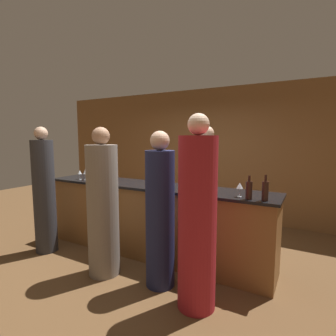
# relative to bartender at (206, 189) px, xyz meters

# --- Properties ---
(ground_plane) EXTENTS (14.00, 14.00, 0.00)m
(ground_plane) POSITION_rel_bartender_xyz_m (-0.57, -0.76, -0.92)
(ground_plane) COLOR brown
(back_wall) EXTENTS (8.00, 0.06, 2.80)m
(back_wall) POSITION_rel_bartender_xyz_m (-0.57, 1.54, 0.48)
(back_wall) COLOR brown
(back_wall) RESTS_ON ground_plane
(bar_counter) EXTENTS (3.58, 0.65, 1.06)m
(bar_counter) POSITION_rel_bartender_xyz_m (-0.57, -0.76, -0.38)
(bar_counter) COLOR brown
(bar_counter) RESTS_ON ground_plane
(bartender) EXTENTS (0.30, 0.30, 1.93)m
(bartender) POSITION_rel_bartender_xyz_m (0.00, 0.00, 0.00)
(bartender) COLOR #4C6B93
(bartender) RESTS_ON ground_plane
(guest_0) EXTENTS (0.34, 0.34, 1.83)m
(guest_0) POSITION_rel_bartender_xyz_m (-0.03, -1.40, -0.06)
(guest_0) COLOR #1E234C
(guest_0) RESTS_ON ground_plane
(guest_1) EXTENTS (0.32, 0.32, 1.91)m
(guest_1) POSITION_rel_bartender_xyz_m (-2.05, -1.45, -0.02)
(guest_1) COLOR #2D2D33
(guest_1) RESTS_ON ground_plane
(guest_2) EXTENTS (0.39, 0.39, 1.98)m
(guest_2) POSITION_rel_bartender_xyz_m (0.50, -1.57, 0.00)
(guest_2) COLOR maroon
(guest_2) RESTS_ON ground_plane
(guest_3) EXTENTS (0.40, 0.40, 1.88)m
(guest_3) POSITION_rel_bartender_xyz_m (-0.80, -1.52, -0.05)
(guest_3) COLOR gray
(guest_3) RESTS_ON ground_plane
(wine_bottle_0) EXTENTS (0.07, 0.07, 0.31)m
(wine_bottle_0) POSITION_rel_bartender_xyz_m (-0.35, -0.51, 0.27)
(wine_bottle_0) COLOR black
(wine_bottle_0) RESTS_ON bar_counter
(wine_bottle_1) EXTENTS (0.07, 0.07, 0.29)m
(wine_bottle_1) POSITION_rel_bartender_xyz_m (1.05, -0.97, 0.26)
(wine_bottle_1) COLOR black
(wine_bottle_1) RESTS_ON bar_counter
(wine_bottle_2) EXTENTS (0.07, 0.07, 0.27)m
(wine_bottle_2) POSITION_rel_bartender_xyz_m (0.88, -1.00, 0.25)
(wine_bottle_2) COLOR black
(wine_bottle_2) RESTS_ON bar_counter
(wine_glass_0) EXTENTS (0.07, 0.07, 0.14)m
(wine_glass_0) POSITION_rel_bartender_xyz_m (0.31, -0.93, 0.25)
(wine_glass_0) COLOR silver
(wine_glass_0) RESTS_ON bar_counter
(wine_glass_1) EXTENTS (0.08, 0.08, 0.17)m
(wine_glass_1) POSITION_rel_bartender_xyz_m (0.76, -0.92, 0.28)
(wine_glass_1) COLOR silver
(wine_glass_1) RESTS_ON bar_counter
(wine_glass_2) EXTENTS (0.06, 0.06, 0.15)m
(wine_glass_2) POSITION_rel_bartender_xyz_m (-1.86, -0.92, 0.26)
(wine_glass_2) COLOR silver
(wine_glass_2) RESTS_ON bar_counter
(wine_glass_3) EXTENTS (0.06, 0.06, 0.18)m
(wine_glass_3) POSITION_rel_bartender_xyz_m (-0.36, -0.76, 0.28)
(wine_glass_3) COLOR silver
(wine_glass_3) RESTS_ON bar_counter
(wine_glass_4) EXTENTS (0.07, 0.07, 0.18)m
(wine_glass_4) POSITION_rel_bartender_xyz_m (-1.74, -0.91, 0.28)
(wine_glass_4) COLOR silver
(wine_glass_4) RESTS_ON bar_counter
(wine_glass_5) EXTENTS (0.07, 0.07, 0.18)m
(wine_glass_5) POSITION_rel_bartender_xyz_m (0.44, -0.87, 0.29)
(wine_glass_5) COLOR silver
(wine_glass_5) RESTS_ON bar_counter
(wine_glass_6) EXTENTS (0.07, 0.07, 0.16)m
(wine_glass_6) POSITION_rel_bartender_xyz_m (-0.59, -0.77, 0.27)
(wine_glass_6) COLOR silver
(wine_glass_6) RESTS_ON bar_counter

